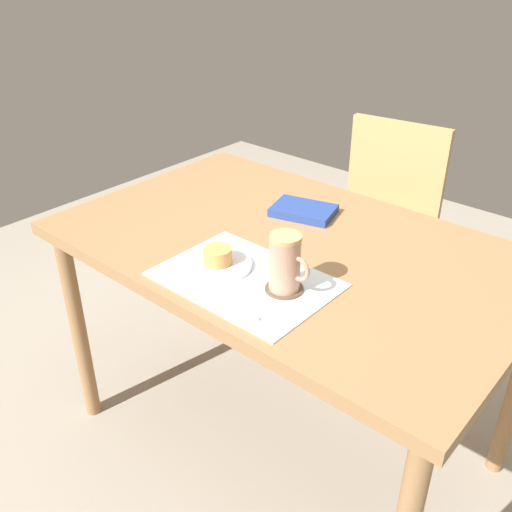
% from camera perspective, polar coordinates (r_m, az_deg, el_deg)
% --- Properties ---
extents(ground_plane, '(4.40, 4.40, 0.02)m').
position_cam_1_polar(ground_plane, '(2.03, 2.68, -17.80)').
color(ground_plane, '#9E9384').
extents(dining_table, '(1.28, 0.81, 0.75)m').
position_cam_1_polar(dining_table, '(1.59, 3.26, -1.05)').
color(dining_table, '#997047').
rests_on(dining_table, ground_plane).
extents(wooden_chair, '(0.47, 0.47, 0.86)m').
position_cam_1_polar(wooden_chair, '(2.29, 12.18, 2.93)').
color(wooden_chair, tan).
rests_on(wooden_chair, ground_plane).
extents(placemat, '(0.42, 0.29, 0.00)m').
position_cam_1_polar(placemat, '(1.38, -1.09, -2.35)').
color(placemat, white).
rests_on(placemat, dining_table).
extents(pastry_plate, '(0.17, 0.17, 0.01)m').
position_cam_1_polar(pastry_plate, '(1.43, -3.82, -0.89)').
color(pastry_plate, white).
rests_on(pastry_plate, placemat).
extents(pastry, '(0.07, 0.07, 0.04)m').
position_cam_1_polar(pastry, '(1.41, -3.86, 0.03)').
color(pastry, tan).
rests_on(pastry, pastry_plate).
extents(coffee_coaster, '(0.09, 0.09, 0.00)m').
position_cam_1_polar(coffee_coaster, '(1.34, 2.83, -3.29)').
color(coffee_coaster, brown).
rests_on(coffee_coaster, placemat).
extents(coffee_mug, '(0.11, 0.07, 0.14)m').
position_cam_1_polar(coffee_mug, '(1.30, 2.98, -0.66)').
color(coffee_mug, tan).
rests_on(coffee_mug, coffee_coaster).
extents(teaspoon, '(0.13, 0.03, 0.01)m').
position_cam_1_polar(teaspoon, '(1.26, -2.25, -5.43)').
color(teaspoon, silver).
rests_on(teaspoon, placemat).
extents(small_book, '(0.21, 0.17, 0.02)m').
position_cam_1_polar(small_book, '(1.71, 4.77, 4.54)').
color(small_book, navy).
rests_on(small_book, dining_table).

